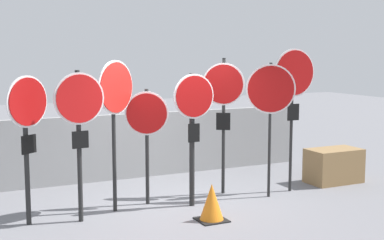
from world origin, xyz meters
The scene contains 12 objects.
ground_plane centered at (0.00, 0.00, 0.00)m, with size 40.00×40.00×0.00m, color slate.
fence_back centered at (0.00, 2.26, 0.68)m, with size 7.94×0.12×1.36m.
stop_sign_0 centered at (-2.42, -0.02, 1.62)m, with size 0.66×0.46×2.28m.
stop_sign_1 centered at (-1.68, -0.22, 1.68)m, with size 0.79×0.17×2.35m.
stop_sign_2 centered at (-1.01, 0.08, 1.86)m, with size 0.73×0.52×2.50m.
stop_sign_3 centered at (-0.42, 0.23, 1.44)m, with size 0.70×0.31×2.00m.
stop_sign_4 centered at (0.25, -0.19, 1.56)m, with size 0.75×0.16×2.27m.
stop_sign_5 centered at (1.10, 0.31, 1.81)m, with size 0.65×0.46×2.52m.
stop_sign_6 centered at (1.74, -0.28, 1.85)m, with size 0.79×0.44×2.44m.
stop_sign_7 centered at (2.36, -0.11, 2.05)m, with size 0.89×0.11×2.69m.
traffic_cone_0 centered at (0.17, -1.02, 0.29)m, with size 0.45×0.45×0.59m.
storage_crate centered at (3.55, 0.11, 0.34)m, with size 1.08×0.63×0.69m.
Camera 1 is at (-3.60, -8.21, 2.62)m, focal length 50.00 mm.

